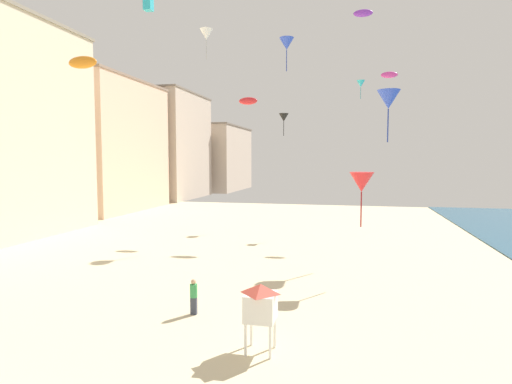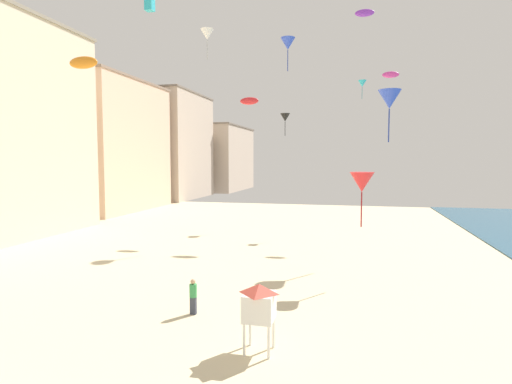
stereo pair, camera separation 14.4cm
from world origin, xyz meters
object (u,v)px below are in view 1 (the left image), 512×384
(kite_black_delta, at_px, (284,118))
(kite_blue_delta, at_px, (389,100))
(kite_red_delta, at_px, (362,182))
(kite_cyan_box, at_px, (148,4))
(kite_purple_parafoil_2, at_px, (363,13))
(lifeguard_stand, at_px, (260,303))
(kite_white_delta, at_px, (206,34))
(kite_blue_delta_2, at_px, (287,44))
(kite_flyer, at_px, (194,295))
(kite_orange_parafoil, at_px, (83,62))
(kite_cyan_delta, at_px, (361,84))
(kite_red_parafoil, at_px, (248,101))
(kite_magenta_parafoil, at_px, (389,75))

(kite_black_delta, distance_m, kite_blue_delta, 16.13)
(kite_red_delta, height_order, kite_cyan_box, kite_cyan_box)
(kite_cyan_box, bearing_deg, kite_purple_parafoil_2, 26.24)
(kite_blue_delta, distance_m, kite_purple_parafoil_2, 16.98)
(lifeguard_stand, bearing_deg, kite_white_delta, 107.10)
(kite_red_delta, distance_m, kite_white_delta, 16.04)
(kite_white_delta, bearing_deg, kite_black_delta, 78.01)
(kite_black_delta, distance_m, kite_cyan_box, 17.19)
(lifeguard_stand, bearing_deg, kite_blue_delta_2, 87.98)
(kite_flyer, bearing_deg, kite_purple_parafoil_2, 138.66)
(kite_orange_parafoil, height_order, kite_white_delta, kite_white_delta)
(lifeguard_stand, bearing_deg, kite_blue_delta, 63.40)
(kite_orange_parafoil, relative_size, kite_red_delta, 0.60)
(kite_cyan_delta, height_order, kite_blue_delta_2, kite_blue_delta_2)
(kite_red_delta, distance_m, kite_red_parafoil, 18.69)
(kite_flyer, distance_m, lifeguard_stand, 4.89)
(kite_black_delta, height_order, kite_blue_delta, kite_blue_delta)
(kite_flyer, xyz_separation_m, kite_red_parafoil, (-2.69, 21.16, 11.64))
(kite_white_delta, bearing_deg, kite_red_delta, -24.92)
(kite_flyer, bearing_deg, kite_red_parafoil, 161.48)
(kite_red_delta, bearing_deg, kite_flyer, -136.84)
(kite_blue_delta_2, bearing_deg, kite_blue_delta, -40.72)
(kite_black_delta, relative_size, kite_cyan_box, 2.07)
(lifeguard_stand, xyz_separation_m, kite_orange_parafoil, (-12.73, 8.13, 11.06))
(lifeguard_stand, distance_m, kite_cyan_box, 32.58)
(kite_cyan_delta, bearing_deg, kite_cyan_box, -153.81)
(kite_blue_delta, height_order, kite_red_parafoil, kite_red_parafoil)
(kite_magenta_parafoil, relative_size, kite_red_delta, 0.48)
(kite_white_delta, bearing_deg, kite_orange_parafoil, -127.40)
(kite_orange_parafoil, xyz_separation_m, kite_blue_delta_2, (9.74, 17.03, 4.97))
(kite_black_delta, bearing_deg, kite_white_delta, -101.99)
(kite_flyer, relative_size, kite_blue_delta_2, 0.53)
(kite_white_delta, distance_m, kite_blue_delta_2, 11.05)
(lifeguard_stand, distance_m, kite_purple_parafoil_2, 37.09)
(kite_red_delta, relative_size, kite_purple_parafoil_2, 1.62)
(kite_magenta_parafoil, distance_m, kite_purple_parafoil_2, 8.69)
(kite_cyan_delta, bearing_deg, kite_magenta_parafoil, -60.00)
(kite_magenta_parafoil, height_order, kite_blue_delta_2, kite_blue_delta_2)
(kite_red_delta, bearing_deg, kite_magenta_parafoil, 80.86)
(kite_magenta_parafoil, distance_m, kite_blue_delta, 9.50)
(kite_cyan_box, xyz_separation_m, kite_red_parafoil, (8.66, 2.69, -8.58))
(kite_flyer, height_order, kite_orange_parafoil, kite_orange_parafoil)
(kite_blue_delta, bearing_deg, kite_white_delta, -168.98)
(kite_white_delta, bearing_deg, kite_cyan_box, 140.97)
(kite_blue_delta, height_order, kite_white_delta, kite_white_delta)
(kite_magenta_parafoil, distance_m, kite_cyan_box, 22.96)
(kite_cyan_delta, bearing_deg, kite_purple_parafoil_2, 35.25)
(kite_white_delta, bearing_deg, kite_flyer, -73.55)
(kite_cyan_box, bearing_deg, kite_cyan_delta, 26.19)
(kite_black_delta, bearing_deg, kite_flyer, -89.32)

